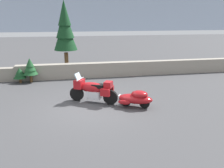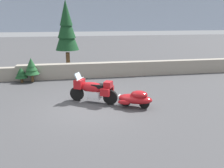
% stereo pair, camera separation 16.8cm
% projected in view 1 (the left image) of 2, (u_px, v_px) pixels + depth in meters
% --- Properties ---
extents(ground_plane, '(80.00, 80.00, 0.00)m').
position_uv_depth(ground_plane, '(90.00, 108.00, 10.40)').
color(ground_plane, '#424244').
extents(stone_guard_wall, '(24.00, 0.56, 0.94)m').
position_uv_depth(stone_guard_wall, '(88.00, 71.00, 15.46)').
color(stone_guard_wall, gray).
rests_on(stone_guard_wall, ground).
extents(distant_ridgeline, '(240.00, 80.00, 16.00)m').
position_uv_depth(distant_ridgeline, '(66.00, 6.00, 98.48)').
color(distant_ridgeline, '#99A8BF').
rests_on(distant_ridgeline, ground).
extents(touring_motorcycle, '(2.10, 1.39, 1.33)m').
position_uv_depth(touring_motorcycle, '(93.00, 89.00, 10.86)').
color(touring_motorcycle, black).
rests_on(touring_motorcycle, ground).
extents(car_shaped_trailer, '(2.11, 1.37, 0.76)m').
position_uv_depth(car_shaped_trailer, '(135.00, 98.00, 10.34)').
color(car_shaped_trailer, black).
rests_on(car_shaped_trailer, ground).
extents(pine_tree_tall, '(1.57, 1.57, 4.90)m').
position_uv_depth(pine_tree_tall, '(65.00, 28.00, 16.05)').
color(pine_tree_tall, brown).
rests_on(pine_tree_tall, ground).
extents(pine_sapling_near, '(0.86, 0.86, 1.45)m').
position_uv_depth(pine_sapling_near, '(30.00, 67.00, 14.20)').
color(pine_sapling_near, brown).
rests_on(pine_sapling_near, ground).
extents(pine_sapling_farther, '(0.75, 0.75, 0.91)m').
position_uv_depth(pine_sapling_farther, '(20.00, 74.00, 14.13)').
color(pine_sapling_farther, brown).
rests_on(pine_sapling_farther, ground).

